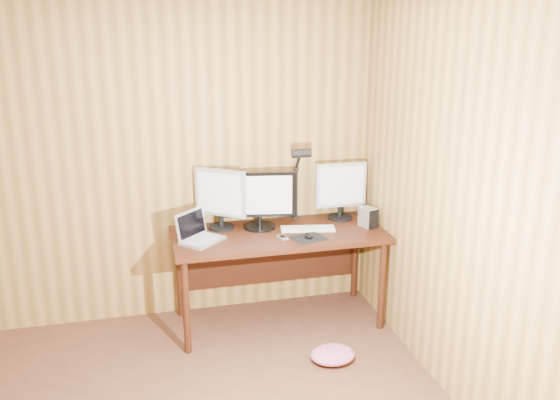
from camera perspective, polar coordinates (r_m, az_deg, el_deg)
name	(u,v)px	position (r m, az deg, el deg)	size (l,w,h in m)	color
room_shell	(161,266)	(2.68, -11.34, -6.20)	(4.00, 4.00, 4.00)	brown
desk	(276,244)	(4.60, -0.37, -4.25)	(1.60, 0.70, 0.75)	#36160B
monitor_center	(259,199)	(4.52, -2.00, 0.07)	(0.56, 0.25, 0.44)	black
monitor_left	(220,197)	(4.52, -5.76, 0.29)	(0.36, 0.28, 0.47)	black
monitor_right	(341,189)	(4.74, 5.86, 1.05)	(0.41, 0.19, 0.46)	black
laptop	(198,234)	(4.34, -7.93, -3.22)	(0.38, 0.38, 0.22)	silver
keyboard	(308,229)	(4.54, 2.69, -2.76)	(0.43, 0.20, 0.02)	silver
mousepad	(308,238)	(4.37, 2.75, -3.66)	(0.23, 0.19, 0.00)	black
mouse	(308,235)	(4.37, 2.76, -3.42)	(0.07, 0.10, 0.04)	black
hard_drive	(368,217)	(4.64, 8.48, -1.65)	(0.13, 0.16, 0.15)	silver
phone	(282,237)	(4.37, 0.23, -3.60)	(0.07, 0.11, 0.01)	silver
speaker	(366,212)	(4.81, 8.25, -1.17)	(0.05, 0.05, 0.12)	black
desk_lamp	(299,173)	(4.62, 1.82, 2.62)	(0.15, 0.21, 0.64)	black
fabric_pile	(333,355)	(4.29, 5.09, -14.62)	(0.32, 0.26, 0.10)	#C9618D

